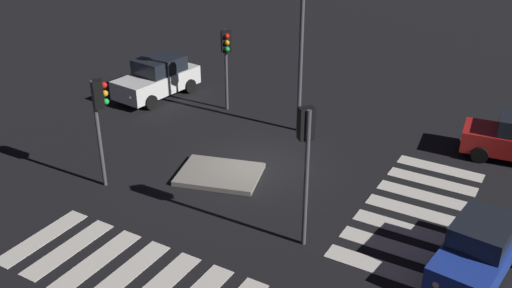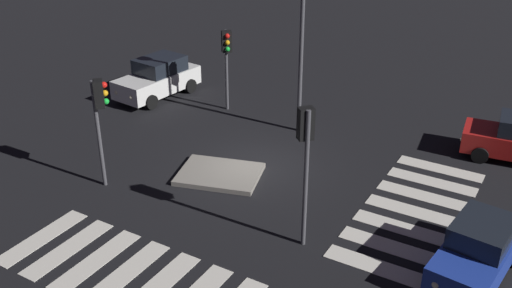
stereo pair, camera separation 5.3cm
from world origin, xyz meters
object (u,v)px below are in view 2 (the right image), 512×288
Objects in this scene: car_white at (158,78)px; street_lamp at (303,7)px; traffic_light_east at (305,143)px; car_blue at (478,250)px; traffic_island at (220,174)px; traffic_light_west at (227,51)px; traffic_light_south at (100,107)px.

street_lamp is (7.84, -0.14, 4.42)m from car_white.
traffic_light_east reaches higher than car_white.
car_blue is (16.55, -6.31, -0.13)m from car_white.
traffic_light_east reaches higher than traffic_island.
traffic_island is 6.93m from traffic_light_west.
car_white is (-7.15, 5.28, 0.86)m from traffic_island.
car_blue is 12.83m from traffic_light_south.
street_lamp reaches higher than traffic_light_east.
traffic_light_south is at bearing -76.53° from car_blue.
traffic_light_west is 4.62m from street_lamp.
traffic_island is at bearing -13.51° from traffic_light_west.
car_white is 1.03× the size of traffic_light_east.
traffic_light_east is at bearing 1.48° from traffic_light_west.
street_lamp reaches higher than car_white.
traffic_island is 0.87× the size of traffic_light_south.
traffic_light_south is at bearing 33.64° from car_white.
traffic_light_south is at bearing -141.36° from traffic_island.
traffic_island is at bearing 17.71° from traffic_light_east.
car_blue is at bearing 75.62° from car_white.
car_white is 17.71m from car_blue.
traffic_island is 0.76× the size of car_white.
traffic_light_south is at bearing -43.42° from traffic_light_west.
traffic_light_east is (-4.95, -1.08, 2.56)m from car_blue.
traffic_light_south reaches higher than car_white.
traffic_light_west is 10.79m from traffic_light_east.
traffic_light_west is at bearing 99.52° from car_white.
car_blue is 0.89× the size of traffic_light_east.
traffic_light_east reaches higher than traffic_light_south.
traffic_island is 8.92m from car_white.
traffic_light_south is (-3.15, -2.52, 2.95)m from traffic_island.
traffic_light_east is at bearing -25.44° from traffic_island.
traffic_light_east is (7.64, -7.60, 0.49)m from traffic_light_west.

